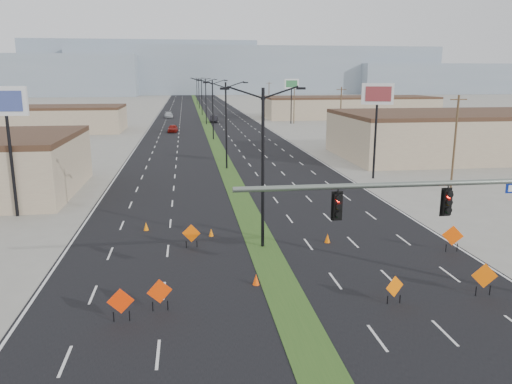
{
  "coord_description": "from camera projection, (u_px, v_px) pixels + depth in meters",
  "views": [
    {
      "loc": [
        -4.63,
        -17.97,
        10.67
      ],
      "look_at": [
        -0.18,
        13.8,
        3.2
      ],
      "focal_mm": 35.0,
      "sensor_mm": 36.0,
      "label": 1
    }
  ],
  "objects": [
    {
      "name": "car_mid",
      "position": [
        214.0,
        119.0,
        117.68
      ],
      "size": [
        2.26,
        5.01,
        1.59
      ],
      "primitive_type": "imported",
      "rotation": [
        0.0,
        0.0,
        -0.12
      ],
      "color": "black",
      "rests_on": "ground"
    },
    {
      "name": "ground",
      "position": [
        307.0,
        344.0,
        20.38
      ],
      "size": [
        600.0,
        600.0,
        0.0
      ],
      "primitive_type": "plane",
      "color": "gray",
      "rests_on": "ground"
    },
    {
      "name": "mesa_backdrop",
      "position": [
        144.0,
        68.0,
        321.34
      ],
      "size": [
        140.0,
        50.0,
        32.0
      ],
      "primitive_type": "cube",
      "color": "#8494A4",
      "rests_on": "ground"
    },
    {
      "name": "streetlight_0",
      "position": [
        263.0,
        163.0,
        30.72
      ],
      "size": [
        5.15,
        0.24,
        10.02
      ],
      "color": "black",
      "rests_on": "ground"
    },
    {
      "name": "building_se_far",
      "position": [
        349.0,
        108.0,
        131.05
      ],
      "size": [
        44.0,
        16.0,
        5.0
      ],
      "primitive_type": "cube",
      "color": "tan",
      "rests_on": "ground"
    },
    {
      "name": "streetlight_2",
      "position": [
        213.0,
        108.0,
        84.74
      ],
      "size": [
        5.15,
        0.24,
        10.02
      ],
      "color": "black",
      "rests_on": "ground"
    },
    {
      "name": "building_se_near",
      "position": [
        473.0,
        136.0,
        67.76
      ],
      "size": [
        36.0,
        18.0,
        5.5
      ],
      "primitive_type": "cube",
      "color": "tan",
      "rests_on": "ground"
    },
    {
      "name": "construction_sign_2",
      "position": [
        191.0,
        234.0,
        31.56
      ],
      "size": [
        1.15,
        0.27,
        1.55
      ],
      "rotation": [
        0.0,
        0.0,
        -0.2
      ],
      "color": "#FF5F05",
      "rests_on": "ground"
    },
    {
      "name": "median_strip",
      "position": [
        206.0,
        123.0,
        116.83
      ],
      "size": [
        2.0,
        400.0,
        0.04
      ],
      "primitive_type": "cube",
      "color": "#294F1C",
      "rests_on": "ground"
    },
    {
      "name": "mesa_center",
      "position": [
        256.0,
        71.0,
        311.97
      ],
      "size": [
        220.0,
        50.0,
        28.0
      ],
      "primitive_type": "cube",
      "color": "#8494A4",
      "rests_on": "ground"
    },
    {
      "name": "streetlight_3",
      "position": [
        206.0,
        100.0,
        111.74
      ],
      "size": [
        5.15,
        0.24,
        10.02
      ],
      "color": "black",
      "rests_on": "ground"
    },
    {
      "name": "utility_pole_3",
      "position": [
        269.0,
        97.0,
        147.41
      ],
      "size": [
        1.6,
        0.2,
        9.0
      ],
      "color": "#4C3823",
      "rests_on": "ground"
    },
    {
      "name": "pole_sign_east_near",
      "position": [
        377.0,
        101.0,
        51.49
      ],
      "size": [
        3.2,
        1.32,
        9.97
      ],
      "rotation": [
        0.0,
        0.0,
        -0.31
      ],
      "color": "black",
      "rests_on": "ground"
    },
    {
      "name": "cone_3",
      "position": [
        146.0,
        226.0,
        35.26
      ],
      "size": [
        0.4,
        0.4,
        0.61
      ],
      "primitive_type": "cone",
      "rotation": [
        0.0,
        0.0,
        -0.11
      ],
      "color": "orange",
      "rests_on": "ground"
    },
    {
      "name": "car_far",
      "position": [
        169.0,
        115.0,
        130.16
      ],
      "size": [
        2.42,
        5.31,
        1.51
      ],
      "primitive_type": "imported",
      "rotation": [
        0.0,
        0.0,
        0.06
      ],
      "color": "#A9AEB3",
      "rests_on": "ground"
    },
    {
      "name": "pole_sign_west",
      "position": [
        6.0,
        111.0,
        37.11
      ],
      "size": [
        3.26,
        0.52,
        9.95
      ],
      "rotation": [
        0.0,
        0.0,
        -0.04
      ],
      "color": "black",
      "rests_on": "ground"
    },
    {
      "name": "mesa_east",
      "position": [
        472.0,
        79.0,
        322.39
      ],
      "size": [
        160.0,
        50.0,
        18.0
      ],
      "primitive_type": "cube",
      "color": "#8494A4",
      "rests_on": "ground"
    },
    {
      "name": "cone_0",
      "position": [
        211.0,
        232.0,
        33.97
      ],
      "size": [
        0.4,
        0.4,
        0.55
      ],
      "primitive_type": "cone",
      "rotation": [
        0.0,
        0.0,
        -0.22
      ],
      "color": "orange",
      "rests_on": "ground"
    },
    {
      "name": "cone_1",
      "position": [
        256.0,
        280.0,
        26.04
      ],
      "size": [
        0.43,
        0.43,
        0.61
      ],
      "primitive_type": "cone",
      "rotation": [
        0.0,
        0.0,
        -0.21
      ],
      "color": "#FF4B05",
      "rests_on": "ground"
    },
    {
      "name": "construction_sign_4",
      "position": [
        484.0,
        277.0,
        24.59
      ],
      "size": [
        1.27,
        0.28,
        1.71
      ],
      "rotation": [
        0.0,
        0.0,
        -0.18
      ],
      "color": "#E95A04",
      "rests_on": "ground"
    },
    {
      "name": "construction_sign_5",
      "position": [
        453.0,
        236.0,
        30.8
      ],
      "size": [
        1.2,
        0.52,
        1.7
      ],
      "rotation": [
        0.0,
        0.0,
        -0.39
      ],
      "color": "#FF5105",
      "rests_on": "ground"
    },
    {
      "name": "pole_sign_east_far",
      "position": [
        291.0,
        87.0,
        112.81
      ],
      "size": [
        3.3,
        0.57,
        10.07
      ],
      "rotation": [
        0.0,
        0.0,
        0.06
      ],
      "color": "black",
      "rests_on": "ground"
    },
    {
      "name": "cone_2",
      "position": [
        327.0,
        238.0,
        32.66
      ],
      "size": [
        0.42,
        0.42,
        0.63
      ],
      "primitive_type": "cone",
      "rotation": [
        0.0,
        0.0,
        0.13
      ],
      "color": "#E15F04",
      "rests_on": "ground"
    },
    {
      "name": "streetlight_4",
      "position": [
        202.0,
        95.0,
        138.75
      ],
      "size": [
        5.15,
        0.24,
        10.02
      ],
      "color": "black",
      "rests_on": "ground"
    },
    {
      "name": "road_surface",
      "position": [
        206.0,
        123.0,
        116.83
      ],
      "size": [
        25.0,
        400.0,
        0.02
      ],
      "primitive_type": "cube",
      "color": "black",
      "rests_on": "ground"
    },
    {
      "name": "signal_mast",
      "position": [
        485.0,
        210.0,
        22.38
      ],
      "size": [
        16.3,
        0.6,
        8.0
      ],
      "color": "slate",
      "rests_on": "ground"
    },
    {
      "name": "building_sw_far",
      "position": [
        45.0,
        120.0,
        97.52
      ],
      "size": [
        30.0,
        14.0,
        4.5
      ],
      "primitive_type": "cube",
      "color": "tan",
      "rests_on": "ground"
    },
    {
      "name": "construction_sign_0",
      "position": [
        121.0,
        302.0,
        22.02
      ],
      "size": [
        1.18,
        0.11,
        1.57
      ],
      "rotation": [
        0.0,
        0.0,
        0.06
      ],
      "color": "#EF3105",
      "rests_on": "ground"
    },
    {
      "name": "car_left",
      "position": [
        173.0,
        128.0,
        96.92
      ],
      "size": [
        2.07,
        4.5,
        1.49
      ],
      "primitive_type": "imported",
      "rotation": [
        0.0,
        0.0,
        -0.07
      ],
      "color": "maroon",
      "rests_on": "ground"
    },
    {
      "name": "construction_sign_1",
      "position": [
        160.0,
        292.0,
        23.02
      ],
      "size": [
        1.16,
        0.33,
        1.57
      ],
      "rotation": [
        0.0,
        0.0,
        0.25
      ],
      "color": "#E53704",
      "rests_on": "ground"
    },
    {
      "name": "streetlight_1",
      "position": [
        226.0,
        123.0,
        57.73
      ],
      "size": [
        5.15,
        0.24,
        10.02
      ],
      "color": "black",
      "rests_on": "ground"
    },
    {
      "name": "construction_sign_3",
      "position": [
        395.0,
        288.0,
        23.76
      ],
      "size": [
        1.02,
        0.42,
        1.43
      ],
      "rotation": [
        0.0,
        0.0,
        0.36
      ],
      "color": "#FF6E05",
      "rests_on": "ground"
    },
    {
      "name": "utility_pole_1",
      "position": [
        341.0,
        114.0,
        79.89
      ],
      "size": [
        1.6,
        0.2,
        9.0
      ],
      "color": "#4C3823",
      "rests_on": "ground"
    },
    {
      "name": "streetlight_5",
      "position": [
        199.0,
        92.0,
        165.76
      ],
      "size": [
        5.15,
        0.24,
        10.02
      ],
      "color": "black",
      "rests_on": "ground"
    },
    {
      "name": "utility_pole_2",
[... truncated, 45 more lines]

